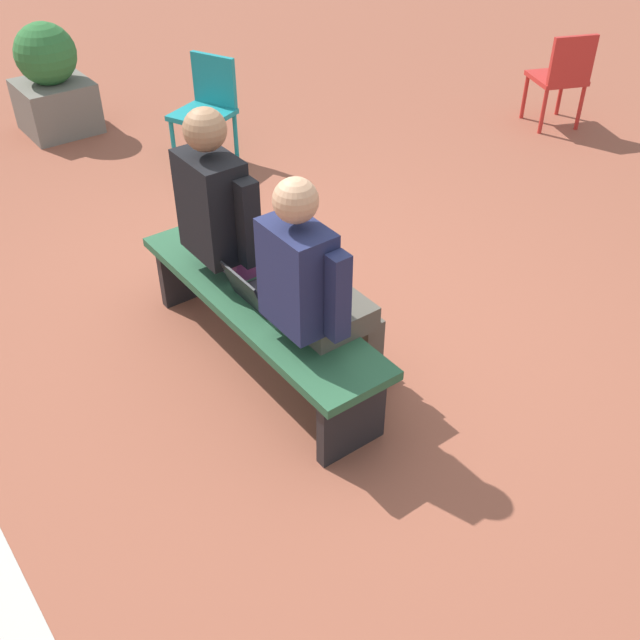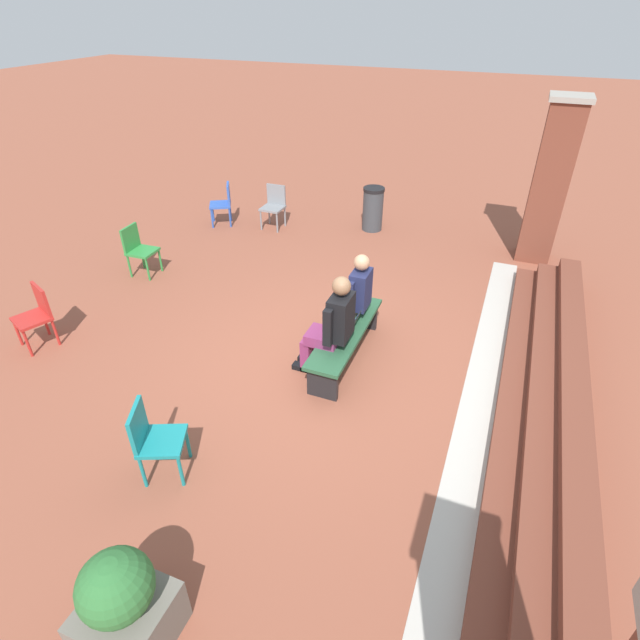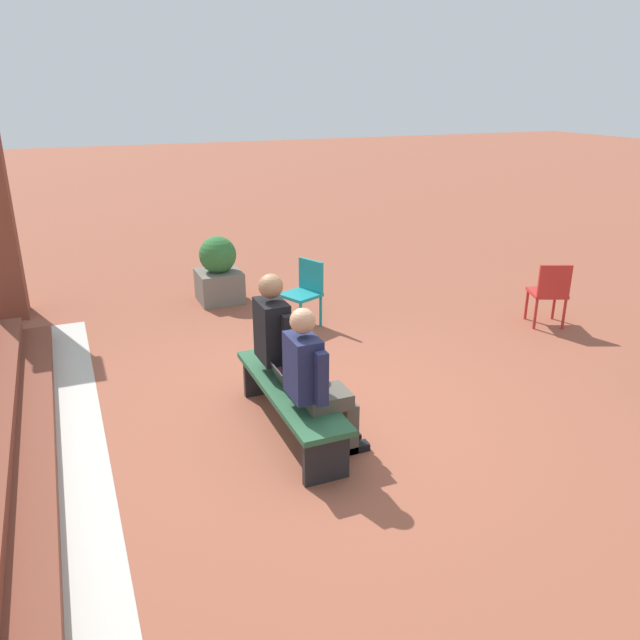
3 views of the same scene
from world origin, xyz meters
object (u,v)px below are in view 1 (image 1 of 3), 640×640
at_px(person_student, 316,290).
at_px(person_adult, 232,220).
at_px(laptop, 259,293).
at_px(planter, 52,82).
at_px(plastic_chair_near_bench_left, 207,104).
at_px(bench, 258,312).
at_px(plastic_chair_foreground, 562,74).

relative_size(person_student, person_adult, 0.95).
height_order(laptop, planter, planter).
xyz_separation_m(plastic_chair_near_bench_left, planter, (1.35, 0.78, -0.04)).
distance_m(bench, planter, 3.80).
bearing_deg(person_adult, plastic_chair_near_bench_left, -26.04).
bearing_deg(person_adult, bench, 168.13).
bearing_deg(planter, person_adult, 175.89).
xyz_separation_m(bench, planter, (3.78, -0.32, 0.08)).
bearing_deg(planter, plastic_chair_near_bench_left, -150.03).
xyz_separation_m(person_adult, plastic_chair_foreground, (0.86, -3.86, -0.25)).
xyz_separation_m(laptop, plastic_chair_near_bench_left, (2.47, -1.11, -0.02)).
bearing_deg(laptop, person_student, -168.69).
distance_m(plastic_chair_near_bench_left, planter, 1.56).
bearing_deg(plastic_chair_near_bench_left, person_adult, 153.96).
xyz_separation_m(person_student, laptop, (0.39, 0.08, -0.20)).
bearing_deg(bench, planter, -4.80).
relative_size(bench, plastic_chair_foreground, 2.14).
height_order(person_student, person_adult, person_adult).
bearing_deg(person_adult, person_student, 179.71).
bearing_deg(bench, laptop, 162.20).
height_order(laptop, plastic_chair_foreground, plastic_chair_foreground).
xyz_separation_m(plastic_chair_foreground, planter, (2.59, 3.61, -0.04)).
height_order(plastic_chair_foreground, planter, planter).
bearing_deg(laptop, person_adult, -12.49).
bearing_deg(plastic_chair_near_bench_left, laptop, 155.83).
bearing_deg(plastic_chair_foreground, plastic_chair_near_bench_left, 66.28).
xyz_separation_m(bench, person_adult, (0.33, -0.07, 0.38)).
xyz_separation_m(person_student, plastic_chair_near_bench_left, (2.86, -1.03, -0.22)).
distance_m(plastic_chair_near_bench_left, plastic_chair_foreground, 3.09).
relative_size(bench, planter, 1.91).
xyz_separation_m(laptop, planter, (3.82, -0.33, -0.06)).
relative_size(bench, person_adult, 1.31).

